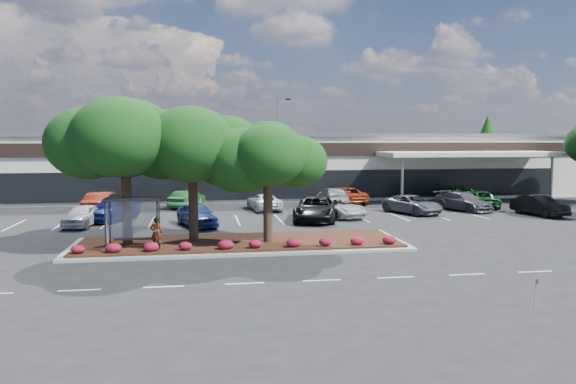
{
  "coord_description": "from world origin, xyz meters",
  "views": [
    {
      "loc": [
        -4.14,
        -26.21,
        5.89
      ],
      "look_at": [
        1.15,
        7.13,
        2.6
      ],
      "focal_mm": 35.0,
      "sensor_mm": 36.0,
      "label": 1
    }
  ],
  "objects": [
    {
      "name": "ground",
      "position": [
        0.0,
        0.0,
        0.0
      ],
      "size": [
        160.0,
        160.0,
        0.0
      ],
      "primitive_type": "plane",
      "color": "black",
      "rests_on": "ground"
    },
    {
      "name": "retail_store",
      "position": [
        0.06,
        33.91,
        3.15
      ],
      "size": [
        80.4,
        25.2,
        6.25
      ],
      "color": "silver",
      "rests_on": "ground"
    },
    {
      "name": "landscape_island",
      "position": [
        -2.0,
        4.0,
        0.12
      ],
      "size": [
        18.0,
        6.0,
        0.26
      ],
      "color": "gray",
      "rests_on": "ground"
    },
    {
      "name": "lane_markings",
      "position": [
        -0.14,
        10.42,
        0.01
      ],
      "size": [
        33.12,
        20.06,
        0.01
      ],
      "color": "silver",
      "rests_on": "ground"
    },
    {
      "name": "shrub_row",
      "position": [
        -2.0,
        1.9,
        0.51
      ],
      "size": [
        17.0,
        0.8,
        0.5
      ],
      "primitive_type": null,
      "color": "maroon",
      "rests_on": "landscape_island"
    },
    {
      "name": "bus_shelter",
      "position": [
        -7.5,
        2.95,
        2.31
      ],
      "size": [
        2.75,
        1.55,
        2.59
      ],
      "color": "black",
      "rests_on": "landscape_island"
    },
    {
      "name": "island_tree_west",
      "position": [
        -8.0,
        4.5,
        4.21
      ],
      "size": [
        7.2,
        7.2,
        7.89
      ],
      "primitive_type": null,
      "color": "#0E370C",
      "rests_on": "landscape_island"
    },
    {
      "name": "island_tree_mid",
      "position": [
        -4.5,
        5.2,
        3.92
      ],
      "size": [
        6.6,
        6.6,
        7.32
      ],
      "primitive_type": null,
      "color": "#0E370C",
      "rests_on": "landscape_island"
    },
    {
      "name": "island_tree_east",
      "position": [
        -0.5,
        3.7,
        3.51
      ],
      "size": [
        5.8,
        5.8,
        6.5
      ],
      "primitive_type": null,
      "color": "#0E370C",
      "rests_on": "landscape_island"
    },
    {
      "name": "conifer_north_east",
      "position": [
        34.0,
        44.0,
        4.5
      ],
      "size": [
        3.96,
        3.96,
        9.0
      ],
      "primitive_type": "cone",
      "color": "#0E370C",
      "rests_on": "ground"
    },
    {
      "name": "person_waiting",
      "position": [
        -6.34,
        2.49,
        1.07
      ],
      "size": [
        0.63,
        0.44,
        1.63
      ],
      "primitive_type": "imported",
      "rotation": [
        0.0,
        0.0,
        3.23
      ],
      "color": "#594C47",
      "rests_on": "landscape_island"
    },
    {
      "name": "light_pole",
      "position": [
        3.11,
        24.82,
        4.23
      ],
      "size": [
        1.43,
        0.5,
        9.57
      ],
      "rotation": [
        0.0,
        0.0,
        0.01
      ],
      "color": "gray",
      "rests_on": "ground"
    },
    {
      "name": "survey_stake",
      "position": [
        7.29,
        -8.87,
        0.68
      ],
      "size": [
        0.07,
        0.14,
        1.05
      ],
      "color": "#A38255",
      "rests_on": "ground"
    },
    {
      "name": "car_0",
      "position": [
        -11.87,
        12.4,
        0.71
      ],
      "size": [
        2.33,
        4.41,
        1.43
      ],
      "primitive_type": "imported",
      "rotation": [
        0.0,
        0.0,
        -0.16
      ],
      "color": "silver",
      "rests_on": "ground"
    },
    {
      "name": "car_1",
      "position": [
        -10.22,
        14.53,
        0.84
      ],
      "size": [
        3.9,
        5.34,
        1.69
      ],
      "primitive_type": "imported",
      "rotation": [
        0.0,
        0.0,
        -0.44
      ],
      "color": "navy",
      "rests_on": "ground"
    },
    {
      "name": "car_3",
      "position": [
        -4.33,
        11.23,
        0.77
      ],
      "size": [
        3.12,
        4.84,
        1.53
      ],
      "primitive_type": "imported",
      "rotation": [
        0.0,
        0.0,
        0.32
      ],
      "color": "navy",
      "rests_on": "ground"
    },
    {
      "name": "car_4",
      "position": [
        4.01,
        12.46,
        0.86
      ],
      "size": [
        4.46,
        6.71,
        1.71
      ],
      "primitive_type": "imported",
      "rotation": [
        0.0,
        0.0,
        -0.28
      ],
      "color": "black",
      "rests_on": "ground"
    },
    {
      "name": "car_5",
      "position": [
        6.0,
        13.98,
        0.7
      ],
      "size": [
        3.89,
        5.55,
        1.41
      ],
      "primitive_type": "imported",
      "rotation": [
        0.0,
        0.0,
        0.34
      ],
      "color": "silver",
      "rests_on": "ground"
    },
    {
      "name": "car_6",
      "position": [
        12.18,
        14.96,
        0.7
      ],
      "size": [
        4.12,
        5.57,
        1.41
      ],
      "primitive_type": "imported",
      "rotation": [
        0.0,
        0.0,
        0.4
      ],
      "color": "#5A5A62",
      "rests_on": "ground"
    },
    {
      "name": "car_7",
      "position": [
        16.91,
        15.98,
        0.74
      ],
      "size": [
        3.76,
        5.5,
        1.48
      ],
      "primitive_type": "imported",
      "rotation": [
        0.0,
        0.0,
        0.37
      ],
      "color": "#4C4D53",
      "rests_on": "ground"
    },
    {
      "name": "car_8",
      "position": [
        21.31,
        12.45,
        0.75
      ],
      "size": [
        2.55,
        4.82,
        1.51
      ],
      "primitive_type": "imported",
      "rotation": [
        0.0,
        0.0,
        0.22
      ],
      "color": "black",
      "rests_on": "ground"
    },
    {
      "name": "car_9",
      "position": [
        -11.58,
        18.78,
        0.85
      ],
      "size": [
        2.51,
        5.34,
        1.69
      ],
      "primitive_type": "imported",
      "rotation": [
        0.0,
        0.0,
        3.0
      ],
      "color": "maroon",
      "rests_on": "ground"
    },
    {
      "name": "car_10",
      "position": [
        -11.31,
        18.77,
        0.8
      ],
      "size": [
        3.12,
        5.16,
        1.61
      ],
      "primitive_type": "imported",
      "rotation": [
        0.0,
        0.0,
        2.83
      ],
      "color": "black",
      "rests_on": "ground"
    },
    {
      "name": "car_11",
      "position": [
        -5.2,
        21.31,
        0.74
      ],
      "size": [
        3.17,
        4.72,
        1.47
      ],
      "primitive_type": "imported",
      "rotation": [
        0.0,
        0.0,
        2.74
      ],
      "color": "#1D5426",
      "rests_on": "ground"
    },
    {
      "name": "car_13",
      "position": [
        1.02,
        18.77,
        0.66
      ],
      "size": [
        2.73,
        4.98,
        1.32
      ],
      "primitive_type": "imported",
      "rotation": [
        0.0,
        0.0,
        3.26
      ],
      "color": "silver",
      "rests_on": "ground"
    },
    {
      "name": "car_14",
      "position": [
        7.36,
        21.47,
        0.75
      ],
      "size": [
        2.15,
        5.19,
        1.5
      ],
      "primitive_type": "imported",
      "rotation": [
        0.0,
        0.0,
        3.15
      ],
      "color": "#B7B7B7",
      "rests_on": "ground"
    },
    {
      "name": "car_15",
      "position": [
        8.57,
        22.02,
        0.76
      ],
      "size": [
        3.5,
        5.83,
        1.51
      ],
      "primitive_type": "imported",
      "rotation": [
        0.0,
        0.0,
        3.33
      ],
      "color": "#9D3516",
      "rests_on": "ground"
    },
    {
      "name": "car_16",
      "position": [
        19.32,
        22.0,
        0.76
      ],
      "size": [
        2.96,
        5.66,
        1.52
      ],
      "primitive_type": "imported",
      "rotation": [
        0.0,
        0.0,
        3.06
      ],
      "color": "#175529",
      "rests_on": "ground"
    },
    {
      "name": "car_17",
      "position": [
        19.16,
        17.74,
        0.72
      ],
      "size": [
        3.42,
        5.57,
        1.44
      ],
      "primitive_type": "imported",
      "rotation": [
        0.0,
        0.0,
        2.93
      ],
      "color": "#144321",
      "rests_on": "ground"
    }
  ]
}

